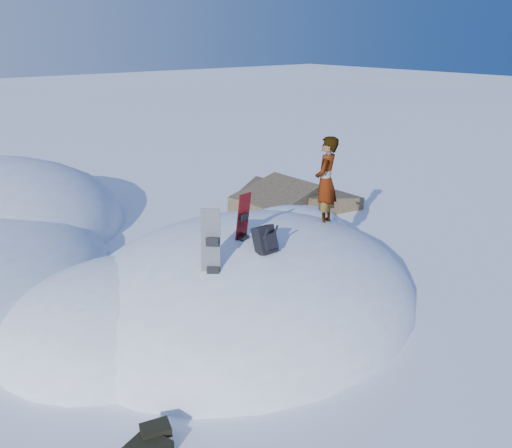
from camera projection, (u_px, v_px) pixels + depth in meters
ground at (247, 300)px, 9.67m from camera, size 120.00×120.00×0.00m
snow_mound at (232, 298)px, 9.74m from camera, size 8.00×6.00×3.00m
rock_outcrop at (287, 217)px, 14.03m from camera, size 4.68×4.41×1.68m
snowboard_red at (242, 230)px, 8.67m from camera, size 0.29×0.26×1.39m
snowboard_dark at (211, 259)px, 7.83m from camera, size 0.43×0.43×1.61m
backpack at (266, 240)px, 8.30m from camera, size 0.35×0.44×0.55m
person at (326, 182)px, 9.92m from camera, size 0.79×0.70×1.81m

